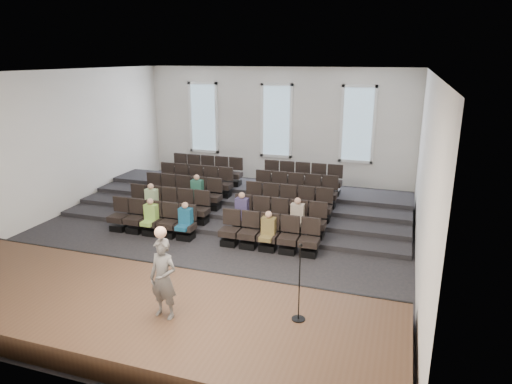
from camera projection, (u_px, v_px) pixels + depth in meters
ground at (215, 235)px, 14.42m from camera, size 14.00×14.00×0.00m
ceiling at (211, 71)px, 12.98m from camera, size 12.00×14.00×0.02m
wall_back at (277, 125)px, 20.08m from camera, size 12.00×0.04×5.00m
wall_front at (38, 246)px, 7.32m from camera, size 12.00×0.04×5.00m
wall_left at (51, 146)px, 15.52m from camera, size 0.04×14.00×5.00m
wall_right at (426, 173)px, 11.88m from camera, size 0.04×14.00×5.00m
stage at (120, 309)px, 9.71m from camera, size 11.80×3.60×0.50m
stage_lip at (162, 273)px, 11.32m from camera, size 11.80×0.06×0.52m
risers at (248, 200)px, 17.24m from camera, size 11.80×4.80×0.60m
seating_rows at (233, 200)px, 15.62m from camera, size 6.80×4.70×1.67m
windows at (277, 121)px, 19.97m from camera, size 8.44×0.10×3.24m
audience at (211, 209)px, 14.39m from camera, size 5.45×2.64×1.10m
speaker at (163, 279)px, 8.77m from camera, size 0.64×0.46×1.63m
mic_stand at (299, 298)px, 8.75m from camera, size 0.27×0.27×1.59m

